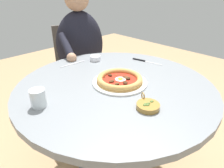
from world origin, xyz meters
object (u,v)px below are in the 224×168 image
Objects in this scene: steak_knife at (143,61)px; fork_utensil at (72,64)px; dining_table at (115,105)px; pizza_on_plate at (120,80)px; water_glass at (38,99)px; ramekin_capers at (95,58)px; olive_pan at (148,106)px; diner_person at (82,66)px; cafe_chair_diner at (78,62)px.

steak_knife reaches higher than fork_utensil.
dining_table is 0.16m from pizza_on_plate.
dining_table is 12.99× the size of water_glass.
steak_knife is 3.00× the size of ramekin_capers.
ramekin_capers reaches higher than dining_table.
fork_utensil is at bearing 84.66° from olive_pan.
dining_table is 0.75m from diner_person.
pizza_on_plate is at bearing -86.36° from fork_utensil.
diner_person is at bearing 68.06° from dining_table.
olive_pan is 0.14× the size of cafe_chair_diner.
ramekin_capers is (0.13, 0.36, -0.00)m from pizza_on_plate.
ramekin_capers is at bearing -18.40° from fork_utensil.
pizza_on_plate is 4.24× the size of ramekin_capers.
cafe_chair_diner is (0.18, 0.48, -0.21)m from ramekin_capers.
dining_table is at bearing -111.94° from diner_person.
fork_utensil is at bearing 161.60° from ramekin_capers.
water_glass reaches higher than dining_table.
fork_utensil is (-0.03, 0.41, -0.02)m from pizza_on_plate.
fork_utensil is at bearing 142.60° from steak_knife.
dining_table is 0.42m from fork_utensil.
ramekin_capers is (0.55, 0.26, -0.02)m from water_glass.
fork_utensil is at bearing -133.63° from diner_person.
diner_person reaches higher than olive_pan.
pizza_on_plate is 0.38m from ramekin_capers.
steak_knife is 1.77× the size of olive_pan.
ramekin_capers is at bearing -109.89° from diner_person.
water_glass is 0.45× the size of fork_utensil.
diner_person is 0.14m from cafe_chair_diner.
steak_knife is 1.15× the size of fork_utensil.
fork_utensil is 0.21× the size of cafe_chair_diner.
dining_table is 0.44m from water_glass.
water_glass is at bearing -178.40° from steak_knife.
dining_table is at bearing -112.07° from cafe_chair_diner.
water_glass is at bearing -134.47° from cafe_chair_diner.
water_glass reaches higher than pizza_on_plate.
water_glass is at bearing 167.03° from pizza_on_plate.
diner_person reaches higher than cafe_chair_diner.
diner_person is at bearing 99.67° from steak_knife.
olive_pan is 1.04m from diner_person.
fork_utensil is (-0.16, 0.05, -0.02)m from ramekin_capers.
pizza_on_plate is 0.27m from olive_pan.
steak_knife is 0.25× the size of cafe_chair_diner.
dining_table is at bearing 76.26° from olive_pan.
steak_knife is (0.36, 0.12, -0.02)m from pizza_on_plate.
pizza_on_plate is at bearing -12.97° from water_glass.
pizza_on_plate is 0.41m from fork_utensil.
dining_table is 1.24× the size of cafe_chair_diner.
pizza_on_plate is at bearing -28.29° from dining_table.
water_glass is 0.39× the size of steak_knife.
olive_pan is at bearing -110.12° from cafe_chair_diner.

